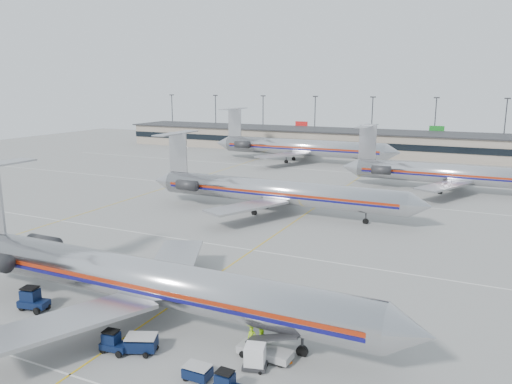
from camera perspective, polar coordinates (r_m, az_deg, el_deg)
The scene contains 18 objects.
ground at distance 49.80m, azimuth -5.43°, elevation -10.00°, with size 260.00×260.00×0.00m, color gray.
apron_markings at distance 58.06m, azimuth -0.38°, elevation -6.65°, with size 160.00×0.15×0.02m, color silver.
terminal at distance 140.43m, azimuth 15.37°, elevation 5.38°, with size 162.00×17.00×6.25m.
light_mast_row at distance 153.74m, azimuth 16.42°, elevation 7.91°, with size 163.60×0.40×15.28m.
jet_foreground at distance 42.20m, azimuth -13.44°, elevation -9.52°, with size 44.66×26.30×11.69m.
jet_second_row at distance 73.78m, azimuth 1.86°, elevation 0.11°, with size 43.81×25.80×11.47m.
jet_third_row at distance 94.53m, azimuth 21.69°, elevation 1.93°, with size 41.97×25.82×11.48m.
jet_back_row at distance 122.94m, azimuth 4.86°, elevation 5.15°, with size 47.54×29.24×13.00m.
tug_left at distance 47.18m, azimuth -24.20°, elevation -11.17°, with size 2.67×1.71×2.01m.
tug_center at distance 38.52m, azimuth -16.02°, elevation -16.21°, with size 2.10×1.21×1.63m.
cart_inner at distance 38.15m, azimuth -12.96°, elevation -16.49°, with size 2.56×2.20×1.22m.
cart_outer at distance 34.55m, azimuth -6.71°, elevation -19.76°, with size 1.74×1.19×0.99m.
uld_container at distance 35.28m, azimuth -0.12°, elevation -18.32°, with size 1.88×1.70×1.69m.
belt_loader at distance 36.45m, azimuth 1.16°, elevation -17.60°, with size 4.64×1.60×2.44m.
ramp_worker_near at distance 37.50m, azimuth -0.49°, elevation -16.34°, with size 0.62×0.41×1.70m, color #A2DF15.
ramp_worker_far at distance 37.25m, azimuth 0.64°, elevation -16.58°, with size 0.82×0.64×1.68m, color #A0E715.
cone_right at distance 36.24m, azimuth 3.83°, elevation -18.46°, with size 0.45×0.45×0.62m, color #EA5C07.
cone_left at distance 44.96m, azimuth -23.36°, elevation -13.09°, with size 0.47×0.47×0.64m, color #EA5C07.
Camera 1 is at (23.74, -39.55, 18.77)m, focal length 35.00 mm.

